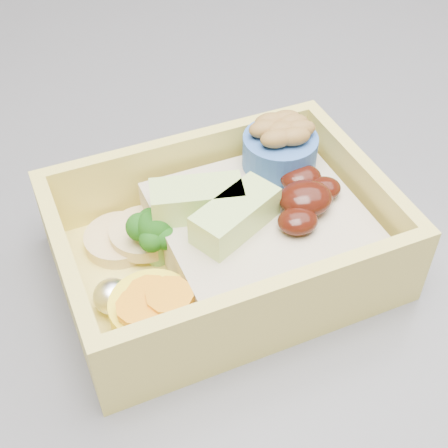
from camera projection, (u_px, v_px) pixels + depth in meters
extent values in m
cube|color=brown|center=(54.00, 25.00, 1.65)|extent=(3.20, 0.60, 0.90)
cube|color=#353539|center=(5.00, 271.00, 0.43)|extent=(1.24, 0.84, 0.04)
cube|color=#E8D35F|center=(224.00, 262.00, 0.41)|extent=(0.22, 0.18, 0.01)
cube|color=#E8D35F|center=(185.00, 166.00, 0.43)|extent=(0.20, 0.04, 0.05)
cube|color=#E8D35F|center=(274.00, 312.00, 0.34)|extent=(0.20, 0.04, 0.05)
cube|color=#E8D35F|center=(358.00, 190.00, 0.41)|extent=(0.03, 0.13, 0.05)
cube|color=#E8D35F|center=(69.00, 278.00, 0.36)|extent=(0.03, 0.13, 0.05)
cube|color=tan|center=(260.00, 230.00, 0.40)|extent=(0.14, 0.13, 0.03)
ellipsoid|color=#330E07|center=(305.00, 198.00, 0.38)|extent=(0.04, 0.03, 0.02)
ellipsoid|color=#330E07|center=(301.00, 178.00, 0.40)|extent=(0.03, 0.03, 0.01)
ellipsoid|color=#330E07|center=(298.00, 221.00, 0.37)|extent=(0.03, 0.03, 0.01)
ellipsoid|color=#330E07|center=(323.00, 188.00, 0.39)|extent=(0.03, 0.02, 0.01)
cube|color=#BDE377|center=(235.00, 216.00, 0.37)|extent=(0.06, 0.05, 0.02)
cube|color=#BDE377|center=(197.00, 199.00, 0.38)|extent=(0.06, 0.03, 0.02)
cylinder|color=#7CB15F|center=(157.00, 249.00, 0.39)|extent=(0.01, 0.01, 0.02)
sphere|color=#1A5613|center=(155.00, 227.00, 0.38)|extent=(0.02, 0.02, 0.02)
sphere|color=#1A5613|center=(166.00, 221.00, 0.39)|extent=(0.02, 0.02, 0.02)
sphere|color=#1A5613|center=(140.00, 227.00, 0.38)|extent=(0.02, 0.02, 0.02)
sphere|color=#1A5613|center=(165.00, 237.00, 0.38)|extent=(0.02, 0.02, 0.02)
sphere|color=#1A5613|center=(152.00, 240.00, 0.38)|extent=(0.02, 0.02, 0.02)
sphere|color=#1A5613|center=(150.00, 220.00, 0.39)|extent=(0.02, 0.02, 0.02)
cylinder|color=yellow|center=(153.00, 314.00, 0.36)|extent=(0.05, 0.05, 0.02)
cylinder|color=orange|center=(150.00, 295.00, 0.35)|extent=(0.03, 0.03, 0.00)
cylinder|color=orange|center=(140.00, 307.00, 0.34)|extent=(0.03, 0.03, 0.00)
cylinder|color=orange|center=(170.00, 296.00, 0.34)|extent=(0.03, 0.03, 0.00)
cylinder|color=tan|center=(119.00, 240.00, 0.41)|extent=(0.04, 0.04, 0.01)
cylinder|color=tan|center=(144.00, 233.00, 0.40)|extent=(0.04, 0.04, 0.01)
ellipsoid|color=silver|center=(166.00, 209.00, 0.42)|extent=(0.02, 0.02, 0.02)
ellipsoid|color=silver|center=(112.00, 296.00, 0.37)|extent=(0.02, 0.02, 0.02)
cylinder|color=#335FB0|center=(280.00, 151.00, 0.41)|extent=(0.05, 0.05, 0.02)
ellipsoid|color=brown|center=(281.00, 130.00, 0.40)|extent=(0.02, 0.02, 0.01)
ellipsoid|color=brown|center=(292.00, 123.00, 0.41)|extent=(0.02, 0.02, 0.01)
ellipsoid|color=brown|center=(265.00, 129.00, 0.40)|extent=(0.02, 0.02, 0.01)
ellipsoid|color=brown|center=(294.00, 136.00, 0.40)|extent=(0.02, 0.02, 0.01)
ellipsoid|color=brown|center=(277.00, 139.00, 0.39)|extent=(0.02, 0.02, 0.01)
ellipsoid|color=brown|center=(299.00, 129.00, 0.40)|extent=(0.02, 0.02, 0.01)
ellipsoid|color=brown|center=(270.00, 122.00, 0.41)|extent=(0.02, 0.02, 0.01)
ellipsoid|color=brown|center=(285.00, 119.00, 0.41)|extent=(0.02, 0.02, 0.01)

